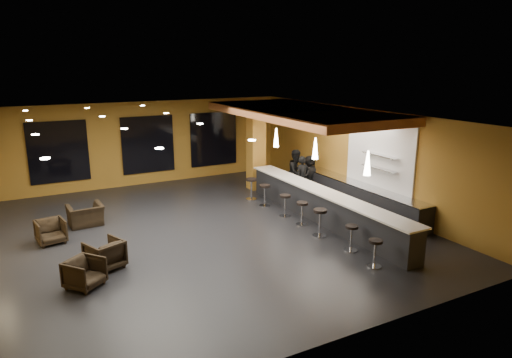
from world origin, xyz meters
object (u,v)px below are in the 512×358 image
prep_counter (360,197)px  pendant_2 (276,138)px  bar_stool_1 (351,235)px  staff_b (297,172)px  armchair_a (85,273)px  column (256,147)px  armchair_c (51,232)px  bar_stool_0 (375,250)px  pendant_0 (368,163)px  armchair_d (85,215)px  staff_c (310,174)px  bar_stool_6 (251,186)px  bar_stool_4 (285,203)px  bar_counter (322,207)px  staff_a (303,177)px  bar_stool_3 (302,210)px  pendant_1 (315,149)px  bar_stool_2 (320,219)px  bar_stool_5 (265,192)px  armchair_b (105,254)px

prep_counter → pendant_2: size_ratio=8.57×
bar_stool_1 → prep_counter: bearing=46.1°
staff_b → armchair_a: size_ratio=2.34×
column → armchair_a: (-7.51, -5.68, -1.41)m
armchair_c → bar_stool_0: (7.12, -5.59, 0.12)m
pendant_0 → armchair_d: bearing=142.5°
pendant_2 → armchair_d: pendant_2 is taller
staff_c → armchair_c: size_ratio=1.95×
pendant_0 → bar_stool_1: size_ratio=0.95×
column → staff_b: (1.03, -1.45, -0.86)m
bar_stool_6 → bar_stool_4: bearing=-87.6°
prep_counter → armchair_d: bearing=162.7°
bar_counter → column: bearing=90.0°
staff_a → bar_stool_0: bearing=-107.2°
column → staff_a: size_ratio=2.16×
bar_counter → column: column is taller
bar_stool_1 → bar_stool_3: bearing=91.0°
pendant_2 → staff_b: (1.03, 0.15, -1.46)m
pendant_1 → staff_b: (1.03, 2.65, -1.46)m
staff_a → staff_c: 0.79m
pendant_0 → bar_stool_0: bearing=-121.1°
bar_stool_2 → column: bearing=81.5°
prep_counter → armchair_c: bearing=170.4°
staff_a → bar_stool_5: 1.85m
pendant_0 → bar_stool_0: size_ratio=0.95×
staff_a → armchair_d: staff_a is taller
pendant_0 → bar_stool_1: bearing=-155.8°
bar_counter → bar_stool_0: size_ratio=10.90×
column → staff_a: bearing=-64.3°
armchair_d → bar_stool_2: bar_stool_2 is taller
armchair_c → bar_stool_3: bearing=-25.5°
bar_stool_3 → armchair_c: bearing=163.6°
armchair_c → armchair_d: size_ratio=0.74×
armchair_a → armchair_b: (0.60, 0.82, 0.03)m
armchair_a → bar_stool_4: bearing=-21.5°
pendant_1 → staff_c: bearing=58.0°
bar_stool_3 → bar_stool_4: 0.96m
pendant_2 → bar_stool_6: bearing=162.5°
bar_stool_4 → bar_stool_5: 1.34m
armchair_b → armchair_d: bearing=-112.7°
armchair_d → staff_c: bearing=175.2°
pendant_2 → bar_stool_0: size_ratio=0.95×
staff_b → armchair_d: 7.93m
column → pendant_2: bearing=-90.0°
armchair_d → pendant_2: bearing=174.4°
staff_a → bar_counter: bearing=-110.7°
bar_counter → bar_stool_6: (-0.90, 3.28, 0.03)m
armchair_b → prep_counter: bearing=162.8°
staff_a → bar_stool_1: (-1.68, -4.92, -0.34)m
armchair_a → bar_stool_3: 6.85m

